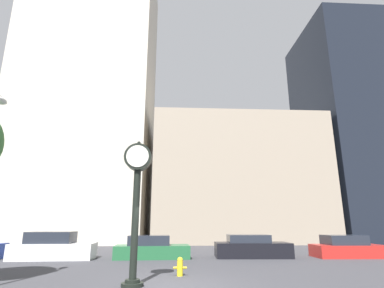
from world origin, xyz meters
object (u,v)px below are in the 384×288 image
object	(u,v)px
street_clock	(137,190)
car_white	(53,248)
car_black	(252,248)
car_green	(152,249)
fire_hydrant_far	(180,266)
car_red	(347,248)

from	to	relation	value
street_clock	car_white	xyz separation A→B (m)	(-5.56, 7.81, -2.46)
car_white	car_black	world-z (taller)	car_white
street_clock	car_green	world-z (taller)	street_clock
car_black	fire_hydrant_far	size ratio (longest dim) A/B	6.50
car_green	fire_hydrant_far	world-z (taller)	car_green
car_white	car_green	world-z (taller)	car_white
car_green	car_black	world-z (taller)	car_black
street_clock	car_green	bearing A→B (deg)	90.00
car_red	fire_hydrant_far	world-z (taller)	car_red
car_red	fire_hydrant_far	bearing A→B (deg)	-148.05
car_white	car_red	bearing A→B (deg)	-1.87
car_black	car_red	xyz separation A→B (m)	(5.76, -0.26, -0.03)
car_white	fire_hydrant_far	xyz separation A→B (m)	(7.12, -5.91, -0.28)
car_white	car_black	xyz separation A→B (m)	(11.51, 0.34, -0.07)
car_white	street_clock	bearing A→B (deg)	-56.70
street_clock	car_black	world-z (taller)	street_clock
car_green	fire_hydrant_far	size ratio (longest dim) A/B	6.32
car_green	car_black	size ratio (longest dim) A/B	0.97
car_white	car_green	size ratio (longest dim) A/B	1.04
car_white	car_black	bearing A→B (deg)	-0.46
street_clock	car_green	distance (m)	8.37
car_black	fire_hydrant_far	distance (m)	7.63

